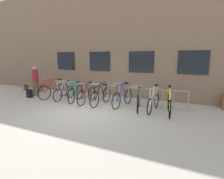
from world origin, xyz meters
TOP-DOWN VIEW (x-y plane):
  - ground_plane at (0.00, 0.00)m, footprint 42.00×42.00m
  - storefront_building at (0.00, 6.55)m, footprint 28.00×6.75m
  - bike_rack at (0.30, 1.90)m, footprint 6.62×0.05m
  - bicycle_yellow at (2.94, 1.21)m, footprint 0.50×1.74m
  - bicycle_green at (1.71, 1.29)m, footprint 0.55×1.70m
  - bicycle_black at (-0.06, 1.26)m, footprint 0.44×1.80m
  - bicycle_teal at (-1.48, 1.26)m, footprint 0.53×1.68m
  - bicycle_blue at (0.93, 1.43)m, footprint 0.44×1.78m
  - bicycle_red at (-2.99, 1.39)m, footprint 0.58×1.80m
  - bicycle_white at (2.31, 1.33)m, footprint 0.44×1.75m
  - bicycle_silver at (-2.25, 1.33)m, footprint 0.44×1.62m
  - bicycle_maroon at (-0.79, 1.20)m, footprint 0.44×1.68m
  - wooden_bench at (-5.63, 2.30)m, footprint 1.65×0.40m
  - person_by_bench at (-4.31, 1.39)m, footprint 0.32×0.36m
  - backpack at (-4.21, 0.85)m, footprint 0.29×0.21m

SIDE VIEW (x-z plane):
  - ground_plane at x=0.00m, z-range 0.00..0.00m
  - backpack at x=-4.21m, z-range 0.00..0.44m
  - wooden_bench at x=-5.63m, z-range 0.11..0.58m
  - bicycle_silver at x=-2.25m, z-range -0.15..0.88m
  - bicycle_white at x=2.31m, z-range -0.15..0.90m
  - bicycle_maroon at x=-0.79m, z-range -0.13..0.90m
  - bicycle_yellow at x=2.94m, z-range -0.14..0.92m
  - bicycle_black at x=-0.06m, z-range -0.14..0.92m
  - bicycle_blue at x=0.93m, z-range -0.16..0.95m
  - bicycle_green at x=1.71m, z-range -0.15..0.94m
  - bicycle_teal at x=-1.48m, z-range -0.14..0.94m
  - bicycle_red at x=-2.99m, z-range -0.15..0.95m
  - bike_rack at x=0.30m, z-range 0.09..0.91m
  - person_by_bench at x=-4.31m, z-range 0.12..1.77m
  - storefront_building at x=0.00m, z-range 0.00..6.06m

